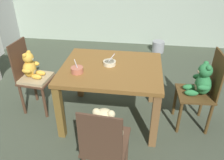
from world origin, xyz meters
TOP-DOWN VIEW (x-y plane):
  - ground_plane at (0.00, 0.00)m, footprint 5.20×5.20m
  - dining_table at (0.00, 0.00)m, footprint 1.12×0.93m
  - teddy_chair_near_front at (0.07, -0.91)m, footprint 0.40×0.44m
  - teddy_chair_near_left at (-1.00, 0.05)m, footprint 0.40×0.40m
  - teddy_chair_near_right at (1.01, 0.01)m, footprint 0.41×0.41m
  - porridge_bowl_cream_center at (-0.03, 0.05)m, footprint 0.14×0.14m
  - porridge_bowl_terracotta_near_left at (-0.35, -0.17)m, footprint 0.13×0.13m
  - metal_pail at (0.65, 2.15)m, footprint 0.24×0.24m

SIDE VIEW (x-z plane):
  - ground_plane at x=0.00m, z-range -0.04..0.00m
  - metal_pail at x=0.65m, z-range 0.00..0.22m
  - teddy_chair_near_left at x=-1.00m, z-range 0.07..1.00m
  - teddy_chair_near_right at x=1.01m, z-range 0.09..1.03m
  - teddy_chair_near_front at x=0.07m, z-range 0.12..1.01m
  - dining_table at x=0.00m, z-range 0.24..0.95m
  - porridge_bowl_cream_center at x=-0.03m, z-range 0.68..0.79m
  - porridge_bowl_terracotta_near_left at x=-0.35m, z-range 0.68..0.81m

